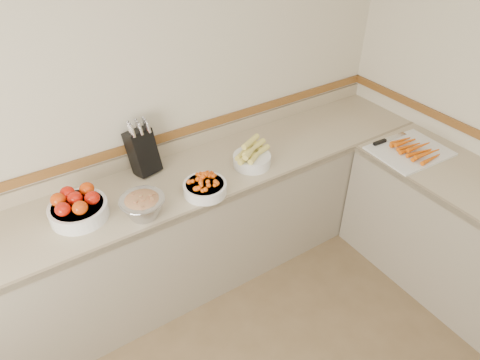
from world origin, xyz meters
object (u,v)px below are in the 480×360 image
knife_block (142,151)px  tomato_bowl (78,207)px  rhubarb_bowl (143,205)px  cutting_board (411,150)px  corn_bowl (252,157)px  cherry_tomato_bowl (205,186)px

knife_block → tomato_bowl: (-0.50, -0.23, -0.09)m
rhubarb_bowl → cutting_board: (1.86, -0.40, -0.06)m
rhubarb_bowl → cutting_board: 1.90m
tomato_bowl → rhubarb_bowl: tomato_bowl is taller
corn_bowl → rhubarb_bowl: (-0.82, -0.09, 0.01)m
corn_bowl → cutting_board: corn_bowl is taller
tomato_bowl → corn_bowl: size_ratio=1.18×
rhubarb_bowl → corn_bowl: bearing=6.3°
knife_block → cutting_board: 1.87m
tomato_bowl → cherry_tomato_bowl: (0.72, -0.20, -0.02)m
knife_block → cutting_board: (1.67, -0.82, -0.14)m
corn_bowl → cutting_board: (1.04, -0.49, -0.04)m
tomato_bowl → cherry_tomato_bowl: 0.75m
knife_block → corn_bowl: knife_block is taller
cherry_tomato_bowl → rhubarb_bowl: (-0.40, 0.01, 0.03)m
corn_bowl → knife_block: bearing=152.4°
tomato_bowl → rhubarb_bowl: size_ratio=1.26×
knife_block → cherry_tomato_bowl: (0.22, -0.43, -0.11)m
knife_block → rhubarb_bowl: knife_block is taller
cherry_tomato_bowl → tomato_bowl: bearing=164.3°
knife_block → corn_bowl: 0.72m
corn_bowl → rhubarb_bowl: 0.83m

